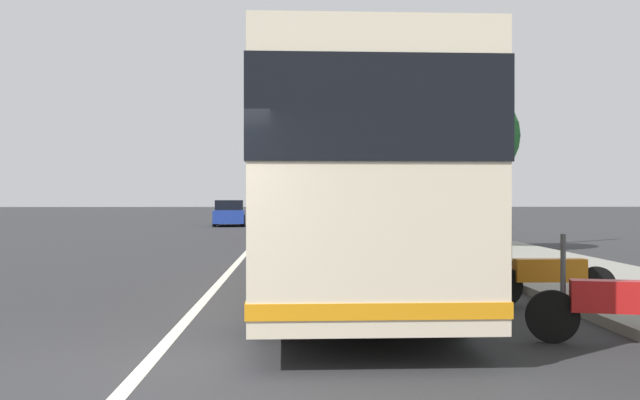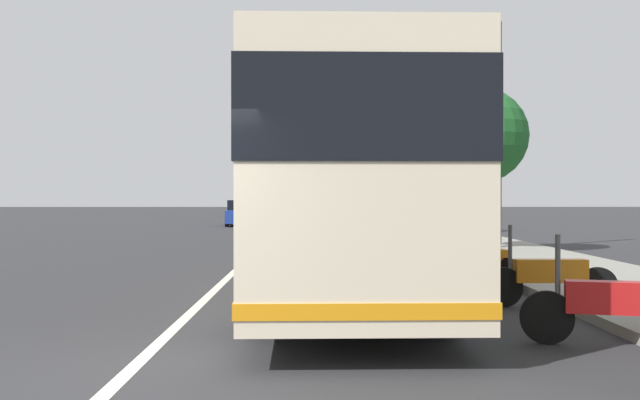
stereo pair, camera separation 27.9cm
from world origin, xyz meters
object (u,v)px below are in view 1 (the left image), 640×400
(coach_bus, at_px, (335,180))
(utility_pole, at_px, (489,136))
(motorcycle_angled, at_px, (624,304))
(roadside_tree_mid_block, at_px, (472,137))
(car_ahead_same_lane, at_px, (229,214))
(car_side_street, at_px, (301,220))
(motorcycle_far_end, at_px, (487,261))
(motorcycle_by_tree, at_px, (549,276))
(roadside_tree_far_block, at_px, (407,154))

(coach_bus, bearing_deg, utility_pole, -28.79)
(motorcycle_angled, height_order, roadside_tree_mid_block, roadside_tree_mid_block)
(car_ahead_same_lane, height_order, roadside_tree_mid_block, roadside_tree_mid_block)
(coach_bus, bearing_deg, car_side_street, 0.51)
(utility_pole, bearing_deg, car_ahead_same_lane, 28.85)
(coach_bus, relative_size, motorcycle_angled, 5.51)
(coach_bus, relative_size, motorcycle_far_end, 5.19)
(motorcycle_by_tree, xyz_separation_m, car_ahead_same_lane, (30.48, 7.72, 0.23))
(coach_bus, bearing_deg, car_ahead_same_lane, 7.88)
(motorcycle_angled, height_order, motorcycle_far_end, motorcycle_far_end)
(coach_bus, bearing_deg, roadside_tree_mid_block, -28.21)
(car_side_street, relative_size, roadside_tree_far_block, 0.90)
(car_ahead_same_lane, bearing_deg, coach_bus, 5.39)
(motorcycle_far_end, xyz_separation_m, utility_pole, (9.81, -2.69, 3.18))
(roadside_tree_mid_block, bearing_deg, car_side_street, 31.38)
(motorcycle_angled, relative_size, car_ahead_same_lane, 0.50)
(motorcycle_angled, relative_size, roadside_tree_far_block, 0.43)
(roadside_tree_mid_block, xyz_separation_m, utility_pole, (1.58, -0.95, 0.17))
(coach_bus, relative_size, utility_pole, 1.60)
(car_side_street, bearing_deg, roadside_tree_mid_block, -150.01)
(car_ahead_same_lane, bearing_deg, motorcycle_far_end, 11.20)
(car_ahead_same_lane, height_order, roadside_tree_far_block, roadside_tree_far_block)
(motorcycle_by_tree, height_order, motorcycle_far_end, motorcycle_far_end)
(motorcycle_far_end, relative_size, car_ahead_same_lane, 0.53)
(roadside_tree_far_block, bearing_deg, car_side_street, 118.39)
(coach_bus, height_order, car_ahead_same_lane, coach_bus)
(car_ahead_same_lane, distance_m, roadside_tree_mid_block, 22.05)
(motorcycle_far_end, distance_m, utility_pole, 10.65)
(car_side_street, height_order, car_ahead_same_lane, car_ahead_same_lane)
(roadside_tree_mid_block, bearing_deg, utility_pole, -30.92)
(utility_pole, bearing_deg, car_side_street, 41.81)
(car_side_street, distance_m, car_ahead_same_lane, 12.26)
(motorcycle_angled, distance_m, motorcycle_by_tree, 2.93)
(motorcycle_far_end, height_order, car_ahead_same_lane, car_ahead_same_lane)
(coach_bus, height_order, car_side_street, coach_bus)
(coach_bus, distance_m, motorcycle_angled, 5.66)
(roadside_tree_mid_block, distance_m, roadside_tree_far_block, 10.92)
(roadside_tree_far_block, xyz_separation_m, utility_pole, (-9.33, -1.21, 0.04))
(motorcycle_far_end, distance_m, roadside_tree_far_block, 19.45)
(coach_bus, xyz_separation_m, roadside_tree_far_block, (19.89, -4.35, 1.63))
(coach_bus, distance_m, roadside_tree_far_block, 20.43)
(car_side_street, xyz_separation_m, roadside_tree_far_block, (2.60, -4.81, 2.91))
(motorcycle_by_tree, bearing_deg, motorcycle_angled, 85.36)
(motorcycle_angled, bearing_deg, roadside_tree_mid_block, -82.60)
(roadside_tree_mid_block, xyz_separation_m, roadside_tree_far_block, (10.92, 0.26, 0.13))
(motorcycle_angled, bearing_deg, roadside_tree_far_block, -78.99)
(roadside_tree_far_block, relative_size, utility_pole, 0.67)
(coach_bus, xyz_separation_m, motorcycle_by_tree, (-1.63, -3.20, -1.51))
(motorcycle_far_end, bearing_deg, car_ahead_same_lane, 6.33)
(motorcycle_by_tree, xyz_separation_m, car_side_street, (18.91, 3.66, 0.24))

